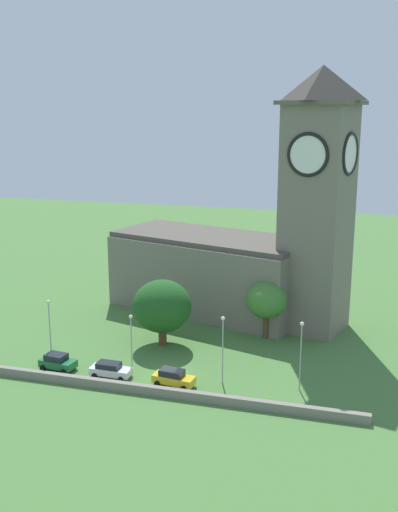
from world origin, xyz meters
TOP-DOWN VIEW (x-y plane):
  - ground_plane at (0.00, 15.00)m, footprint 200.00×200.00m
  - church at (3.92, 22.55)m, footprint 36.21×20.22m
  - quay_barrier at (0.00, -4.72)m, footprint 43.93×0.70m
  - car_green at (-12.60, -1.72)m, footprint 4.31×2.69m
  - car_white at (-6.01, -1.87)m, footprint 4.65×2.13m
  - car_yellow at (1.42, -2.07)m, footprint 4.72×2.47m
  - streetlamp_west_mid at (-14.31, -0.05)m, footprint 0.44×0.44m
  - streetlamp_central at (-4.62, 1.08)m, footprint 0.44×0.44m
  - streetlamp_east_mid at (6.33, 0.06)m, footprint 0.44×0.44m
  - streetlamp_east_end at (14.55, 0.73)m, footprint 0.44×0.44m
  - tree_riverside_west at (8.58, 14.41)m, footprint 5.30×5.30m
  - tree_by_tower at (-3.54, 8.63)m, footprint 7.31×7.31m

SIDE VIEW (x-z plane):
  - ground_plane at x=0.00m, z-range 0.00..0.00m
  - quay_barrier at x=0.00m, z-range 0.00..0.98m
  - car_white at x=-6.01m, z-range 0.01..1.67m
  - car_yellow at x=1.42m, z-range 0.01..1.82m
  - car_green at x=-12.60m, z-range 0.01..1.84m
  - streetlamp_central at x=-4.62m, z-range 1.13..7.52m
  - streetlamp_east_end at x=14.55m, z-range 1.22..8.82m
  - streetlamp_east_mid at x=6.33m, z-range 1.22..8.84m
  - streetlamp_west_mid at x=-14.31m, z-range 1.22..8.85m
  - tree_by_tower at x=-3.54m, z-range 0.87..9.24m
  - tree_riverside_west at x=8.58m, z-range 1.36..8.95m
  - church at x=3.92m, z-range -7.43..26.75m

